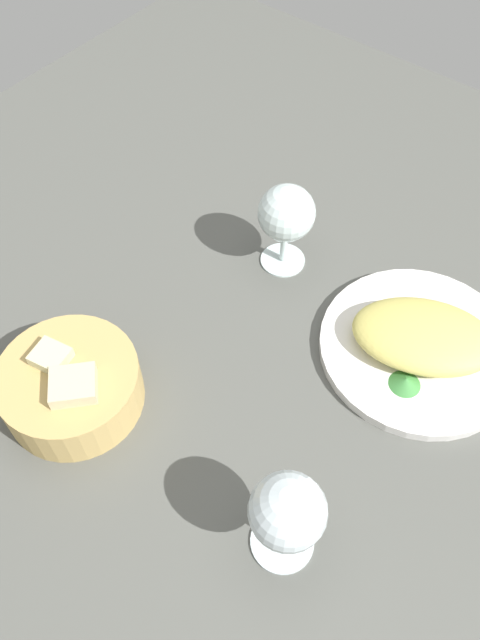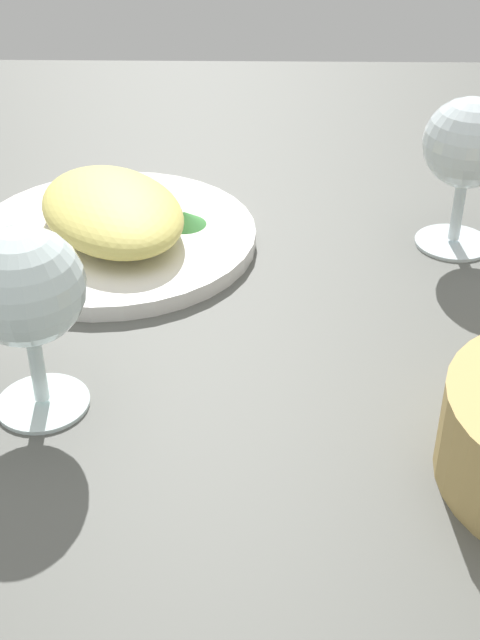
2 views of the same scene
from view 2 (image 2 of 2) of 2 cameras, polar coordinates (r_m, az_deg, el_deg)
ground_plane at (r=64.31cm, az=1.51°, el=-2.72°), size 140.00×140.00×2.00cm
plate at (r=77.96cm, az=-8.30°, el=5.43°), size 25.27×25.27×1.40cm
omelette at (r=76.72cm, az=-8.47°, el=7.22°), size 21.02×18.27×4.06cm
lettuce_garnish at (r=77.74cm, az=-3.68°, el=6.74°), size 3.92×3.92×1.23cm
wine_glass_near at (r=55.12cm, az=-13.99°, el=1.72°), size 7.68×7.68×13.24cm
wine_glass_far at (r=76.06cm, az=14.77°, el=10.83°), size 7.61×7.61×13.39cm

